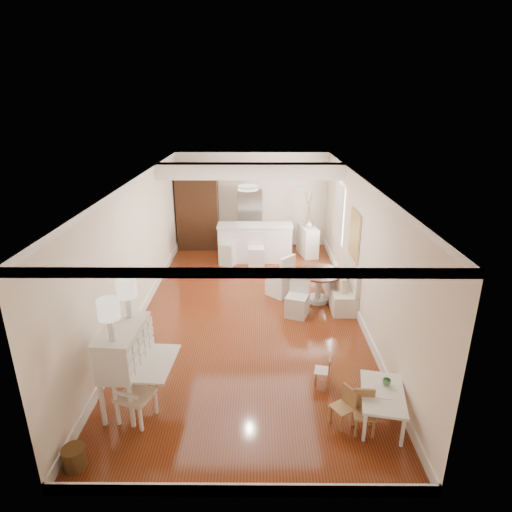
{
  "coord_description": "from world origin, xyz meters",
  "views": [
    {
      "loc": [
        0.19,
        -8.11,
        4.25
      ],
      "look_at": [
        0.14,
        0.3,
        1.15
      ],
      "focal_mm": 30.0,
      "sensor_mm": 36.0,
      "label": 1
    }
  ],
  "objects_px": {
    "kids_chair_b": "(322,370)",
    "kids_chair_c": "(364,413)",
    "secretary_bureau": "(126,367)",
    "sideboard": "(308,241)",
    "slip_chair_near": "(297,296)",
    "breakfast_counter": "(255,243)",
    "slip_chair_far": "(280,275)",
    "gustavian_armchair": "(136,394)",
    "bar_stool_right": "(256,252)",
    "wicker_basket": "(74,458)",
    "kids_table": "(381,407)",
    "dining_table": "(318,287)",
    "kids_chair_a": "(343,407)",
    "pantry_cabinet": "(198,211)",
    "fridge": "(262,219)",
    "bar_stool_left": "(228,248)"
  },
  "relations": [
    {
      "from": "kids_chair_c",
      "to": "kids_chair_a",
      "type": "bearing_deg",
      "value": 157.98
    },
    {
      "from": "slip_chair_far",
      "to": "gustavian_armchair",
      "type": "bearing_deg",
      "value": 13.79
    },
    {
      "from": "gustavian_armchair",
      "to": "kids_chair_b",
      "type": "height_order",
      "value": "gustavian_armchair"
    },
    {
      "from": "secretary_bureau",
      "to": "slip_chair_near",
      "type": "height_order",
      "value": "secretary_bureau"
    },
    {
      "from": "slip_chair_far",
      "to": "kids_chair_b",
      "type": "bearing_deg",
      "value": 50.91
    },
    {
      "from": "slip_chair_far",
      "to": "breakfast_counter",
      "type": "height_order",
      "value": "breakfast_counter"
    },
    {
      "from": "kids_chair_c",
      "to": "breakfast_counter",
      "type": "relative_size",
      "value": 0.29
    },
    {
      "from": "wicker_basket",
      "to": "slip_chair_far",
      "type": "xyz_separation_m",
      "value": [
        2.73,
        4.94,
        0.35
      ]
    },
    {
      "from": "kids_chair_b",
      "to": "kids_chair_c",
      "type": "distance_m",
      "value": 1.11
    },
    {
      "from": "breakfast_counter",
      "to": "slip_chair_near",
      "type": "bearing_deg",
      "value": -74.61
    },
    {
      "from": "kids_table",
      "to": "breakfast_counter",
      "type": "distance_m",
      "value": 6.61
    },
    {
      "from": "kids_table",
      "to": "kids_chair_c",
      "type": "bearing_deg",
      "value": -144.76
    },
    {
      "from": "kids_chair_a",
      "to": "slip_chair_far",
      "type": "relative_size",
      "value": 0.58
    },
    {
      "from": "secretary_bureau",
      "to": "sideboard",
      "type": "distance_m",
      "value": 7.27
    },
    {
      "from": "pantry_cabinet",
      "to": "dining_table",
      "type": "bearing_deg",
      "value": -49.63
    },
    {
      "from": "gustavian_armchair",
      "to": "sideboard",
      "type": "height_order",
      "value": "sideboard"
    },
    {
      "from": "kids_chair_c",
      "to": "slip_chair_far",
      "type": "height_order",
      "value": "slip_chair_far"
    },
    {
      "from": "sideboard",
      "to": "kids_chair_c",
      "type": "bearing_deg",
      "value": -101.85
    },
    {
      "from": "sideboard",
      "to": "bar_stool_right",
      "type": "bearing_deg",
      "value": -151.64
    },
    {
      "from": "dining_table",
      "to": "sideboard",
      "type": "distance_m",
      "value": 3.03
    },
    {
      "from": "slip_chair_near",
      "to": "bar_stool_right",
      "type": "bearing_deg",
      "value": 128.89
    },
    {
      "from": "kids_chair_a",
      "to": "slip_chair_far",
      "type": "bearing_deg",
      "value": 156.87
    },
    {
      "from": "wicker_basket",
      "to": "kids_chair_a",
      "type": "height_order",
      "value": "kids_chair_a"
    },
    {
      "from": "wicker_basket",
      "to": "pantry_cabinet",
      "type": "bearing_deg",
      "value": 86.88
    },
    {
      "from": "secretary_bureau",
      "to": "slip_chair_far",
      "type": "height_order",
      "value": "secretary_bureau"
    },
    {
      "from": "bar_stool_right",
      "to": "kids_table",
      "type": "bearing_deg",
      "value": -73.94
    },
    {
      "from": "kids_chair_b",
      "to": "bar_stool_right",
      "type": "distance_m",
      "value": 4.85
    },
    {
      "from": "bar_stool_right",
      "to": "sideboard",
      "type": "xyz_separation_m",
      "value": [
        1.47,
        1.25,
        -0.1
      ]
    },
    {
      "from": "dining_table",
      "to": "slip_chair_far",
      "type": "bearing_deg",
      "value": 157.92
    },
    {
      "from": "secretary_bureau",
      "to": "bar_stool_right",
      "type": "distance_m",
      "value": 5.53
    },
    {
      "from": "wicker_basket",
      "to": "kids_chair_a",
      "type": "xyz_separation_m",
      "value": [
        3.4,
        0.76,
        0.14
      ]
    },
    {
      "from": "pantry_cabinet",
      "to": "secretary_bureau",
      "type": "bearing_deg",
      "value": -90.81
    },
    {
      "from": "bar_stool_left",
      "to": "fridge",
      "type": "height_order",
      "value": "fridge"
    },
    {
      "from": "gustavian_armchair",
      "to": "kids_chair_b",
      "type": "bearing_deg",
      "value": -54.21
    },
    {
      "from": "gustavian_armchair",
      "to": "sideboard",
      "type": "xyz_separation_m",
      "value": [
        3.11,
        6.77,
        0.01
      ]
    },
    {
      "from": "kids_table",
      "to": "bar_stool_right",
      "type": "xyz_separation_m",
      "value": [
        -1.77,
        5.55,
        0.28
      ]
    },
    {
      "from": "pantry_cabinet",
      "to": "sideboard",
      "type": "bearing_deg",
      "value": -11.28
    },
    {
      "from": "slip_chair_near",
      "to": "slip_chair_far",
      "type": "xyz_separation_m",
      "value": [
        -0.31,
        1.01,
        0.04
      ]
    },
    {
      "from": "fridge",
      "to": "kids_table",
      "type": "bearing_deg",
      "value": -77.81
    },
    {
      "from": "breakfast_counter",
      "to": "kids_table",
      "type": "bearing_deg",
      "value": -74.19
    },
    {
      "from": "kids_chair_c",
      "to": "pantry_cabinet",
      "type": "relative_size",
      "value": 0.26
    },
    {
      "from": "dining_table",
      "to": "slip_chair_near",
      "type": "relative_size",
      "value": 1.16
    },
    {
      "from": "secretary_bureau",
      "to": "bar_stool_left",
      "type": "xyz_separation_m",
      "value": [
        1.06,
        5.68,
        -0.16
      ]
    },
    {
      "from": "gustavian_armchair",
      "to": "kids_chair_c",
      "type": "distance_m",
      "value": 3.13
    },
    {
      "from": "secretary_bureau",
      "to": "sideboard",
      "type": "bearing_deg",
      "value": 66.66
    },
    {
      "from": "breakfast_counter",
      "to": "bar_stool_left",
      "type": "relative_size",
      "value": 2.13
    },
    {
      "from": "bar_stool_right",
      "to": "wicker_basket",
      "type": "bearing_deg",
      "value": -110.5
    },
    {
      "from": "bar_stool_left",
      "to": "fridge",
      "type": "xyz_separation_m",
      "value": [
        0.94,
        1.4,
        0.42
      ]
    },
    {
      "from": "wicker_basket",
      "to": "kids_chair_b",
      "type": "bearing_deg",
      "value": 26.9
    },
    {
      "from": "slip_chair_near",
      "to": "breakfast_counter",
      "type": "bearing_deg",
      "value": 124.85
    }
  ]
}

